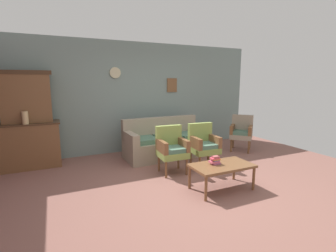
% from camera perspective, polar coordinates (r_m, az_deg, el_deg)
% --- Properties ---
extents(ground_plane, '(7.68, 7.68, 0.00)m').
position_cam_1_polar(ground_plane, '(4.29, 5.27, -13.81)').
color(ground_plane, '#84564C').
extents(wall_back_with_decor, '(6.40, 0.09, 2.70)m').
position_cam_1_polar(wall_back_with_decor, '(6.34, -6.65, 6.58)').
color(wall_back_with_decor, gray).
rests_on(wall_back_with_decor, ground).
extents(side_cabinet, '(1.16, 0.55, 0.93)m').
position_cam_1_polar(side_cabinet, '(5.79, -29.08, -3.86)').
color(side_cabinet, brown).
rests_on(side_cabinet, ground).
extents(cabinet_upper_hutch, '(0.99, 0.38, 1.03)m').
position_cam_1_polar(cabinet_upper_hutch, '(5.73, -29.87, 5.93)').
color(cabinet_upper_hutch, brown).
rests_on(cabinet_upper_hutch, side_cabinet).
extents(vase_on_cabinet, '(0.11, 0.11, 0.25)m').
position_cam_1_polar(vase_on_cabinet, '(5.51, -30.03, 1.66)').
color(vase_on_cabinet, tan).
rests_on(vase_on_cabinet, side_cabinet).
extents(floral_couch, '(1.93, 0.86, 0.90)m').
position_cam_1_polar(floral_couch, '(5.82, -0.58, -3.89)').
color(floral_couch, gray).
rests_on(floral_couch, ground).
extents(armchair_near_cabinet, '(0.54, 0.52, 0.90)m').
position_cam_1_polar(armchair_near_cabinet, '(4.77, 0.84, -4.92)').
color(armchair_near_cabinet, '#849947').
rests_on(armchair_near_cabinet, ground).
extents(armchair_near_couch_end, '(0.55, 0.52, 0.90)m').
position_cam_1_polar(armchair_near_couch_end, '(5.10, 8.16, -4.01)').
color(armchair_near_couch_end, '#849947').
rests_on(armchair_near_couch_end, ground).
extents(wingback_chair_by_fireplace, '(0.71, 0.71, 0.90)m').
position_cam_1_polar(wingback_chair_by_fireplace, '(6.57, 16.56, -1.15)').
color(wingback_chair_by_fireplace, gray).
rests_on(wingback_chair_by_fireplace, ground).
extents(coffee_table, '(1.00, 0.56, 0.42)m').
position_cam_1_polar(coffee_table, '(4.15, 12.30, -9.26)').
color(coffee_table, brown).
rests_on(coffee_table, ground).
extents(book_stack_on_table, '(0.17, 0.12, 0.14)m').
position_cam_1_polar(book_stack_on_table, '(4.12, 10.79, -7.79)').
color(book_stack_on_table, '#A35175').
rests_on(book_stack_on_table, coffee_table).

